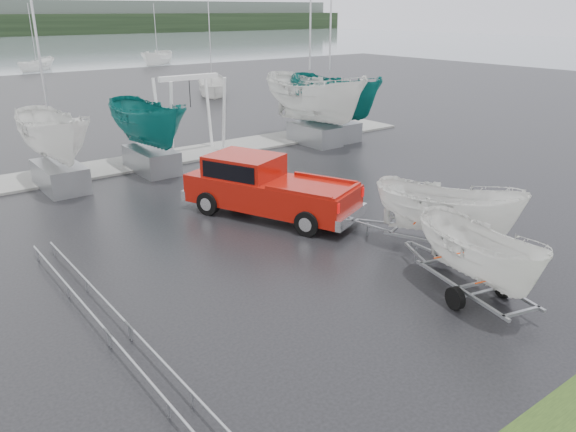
{
  "coord_description": "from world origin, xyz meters",
  "views": [
    {
      "loc": [
        -12.7,
        -13.2,
        7.24
      ],
      "look_at": [
        -2.75,
        -0.2,
        1.2
      ],
      "focal_mm": 35.0,
      "sensor_mm": 36.0,
      "label": 1
    }
  ],
  "objects_px": {
    "trailer_hitched": "(452,165)",
    "trailer_parked": "(485,207)",
    "pickup_truck": "(263,185)",
    "boat_hoist": "(190,104)"
  },
  "relations": [
    {
      "from": "trailer_parked",
      "to": "boat_hoist",
      "type": "height_order",
      "value": "trailer_parked"
    },
    {
      "from": "trailer_hitched",
      "to": "boat_hoist",
      "type": "distance_m",
      "value": 16.17
    },
    {
      "from": "pickup_truck",
      "to": "trailer_parked",
      "type": "bearing_deg",
      "value": -108.41
    },
    {
      "from": "pickup_truck",
      "to": "trailer_hitched",
      "type": "height_order",
      "value": "trailer_hitched"
    },
    {
      "from": "pickup_truck",
      "to": "trailer_parked",
      "type": "distance_m",
      "value": 8.97
    },
    {
      "from": "pickup_truck",
      "to": "trailer_hitched",
      "type": "relative_size",
      "value": 1.33
    },
    {
      "from": "pickup_truck",
      "to": "boat_hoist",
      "type": "distance_m",
      "value": 10.28
    },
    {
      "from": "pickup_truck",
      "to": "trailer_hitched",
      "type": "bearing_deg",
      "value": -90.0
    },
    {
      "from": "boat_hoist",
      "to": "trailer_hitched",
      "type": "bearing_deg",
      "value": -89.25
    },
    {
      "from": "trailer_hitched",
      "to": "trailer_parked",
      "type": "relative_size",
      "value": 1.08
    }
  ]
}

